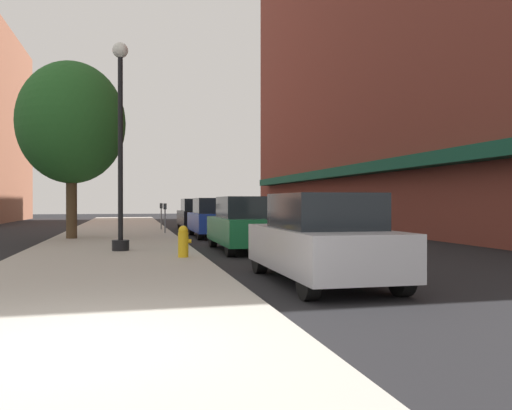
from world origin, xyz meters
The scene contains 12 objects.
ground_plane centered at (4.00, 18.00, 0.00)m, with size 90.00×90.00×0.00m, color black.
sidewalk_slab centered at (0.00, 19.00, 0.06)m, with size 4.80×50.00×0.12m, color #A8A399.
building_right_brick centered at (14.99, 22.00, 11.78)m, with size 6.80×40.00×23.61m.
lamppost centered at (0.29, 10.33, 3.20)m, with size 0.48×0.48×5.90m.
fire_hydrant centered at (1.85, 8.09, 0.52)m, with size 0.33×0.26×0.79m.
parking_meter_near centered at (2.05, 21.96, 0.95)m, with size 0.14×0.09×1.31m.
parking_meter_far centered at (2.05, 18.81, 0.95)m, with size 0.14×0.09×1.31m.
tree_near centered at (-1.62, 16.03, 4.48)m, with size 4.01×4.01×6.68m.
car_silver centered at (4.00, 3.96, 0.81)m, with size 1.80×4.30×1.66m.
car_green centered at (4.00, 10.63, 0.81)m, with size 1.80×4.30×1.66m.
car_blue centered at (4.00, 17.23, 0.81)m, with size 1.80×4.30×1.66m.
car_black centered at (4.00, 23.15, 0.81)m, with size 1.80×4.30×1.66m.
Camera 1 is at (0.59, -5.42, 1.51)m, focal length 37.83 mm.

